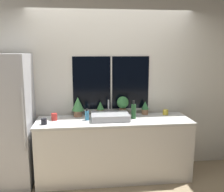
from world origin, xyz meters
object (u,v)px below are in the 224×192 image
object	(u,v)px
potted_plant_center_left	(100,109)
potted_plant_far_right	(145,107)
soap_bottle	(87,115)
mug_yellow	(165,112)
potted_plant_far_left	(78,105)
potted_plant_center_right	(123,104)
bottle_tall	(134,111)
mug_red	(54,117)
refrigerator	(7,121)
sink	(110,116)
mug_black	(44,121)

from	to	relation	value
potted_plant_center_left	potted_plant_far_right	xyz separation A→B (m)	(0.70, 0.00, 0.00)
soap_bottle	mug_yellow	distance (m)	1.24
potted_plant_far_left	mug_yellow	bearing A→B (deg)	-2.50
potted_plant_center_right	bottle_tall	size ratio (longest dim) A/B	1.07
potted_plant_center_left	potted_plant_center_right	size ratio (longest dim) A/B	0.76
potted_plant_far_right	mug_red	size ratio (longest dim) A/B	2.08
mug_yellow	refrigerator	bearing A→B (deg)	-176.02
soap_bottle	bottle_tall	xyz separation A→B (m)	(0.69, 0.01, 0.04)
sink	potted_plant_center_right	xyz separation A→B (m)	(0.22, 0.24, 0.13)
refrigerator	bottle_tall	world-z (taller)	refrigerator
mug_yellow	mug_red	bearing A→B (deg)	-175.82
potted_plant_far_left	bottle_tall	bearing A→B (deg)	-15.24
refrigerator	potted_plant_center_left	world-z (taller)	refrigerator
sink	mug_black	distance (m)	0.93
bottle_tall	mug_yellow	distance (m)	0.57
mug_red	mug_yellow	bearing A→B (deg)	4.18
refrigerator	potted_plant_far_left	size ratio (longest dim) A/B	6.19
refrigerator	potted_plant_center_left	bearing A→B (deg)	9.53
mug_black	mug_yellow	bearing A→B (deg)	9.90
refrigerator	potted_plant_center_right	bearing A→B (deg)	7.58
sink	mug_yellow	size ratio (longest dim) A/B	6.34
mug_yellow	potted_plant_center_right	bearing A→B (deg)	174.93
mug_yellow	potted_plant_far_left	bearing A→B (deg)	177.50
sink	potted_plant_far_right	bearing A→B (deg)	22.27
sink	potted_plant_far_left	world-z (taller)	potted_plant_far_left
sink	bottle_tall	bearing A→B (deg)	2.32
refrigerator	mug_yellow	distance (m)	2.35
refrigerator	mug_black	xyz separation A→B (m)	(0.53, -0.15, 0.01)
sink	potted_plant_far_right	distance (m)	0.63
potted_plant_center_right	potted_plant_far_right	world-z (taller)	potted_plant_center_right
sink	potted_plant_far_right	world-z (taller)	sink
potted_plant_center_left	potted_plant_far_right	bearing A→B (deg)	0.00
refrigerator	bottle_tall	distance (m)	1.80
potted_plant_center_left	mug_red	world-z (taller)	potted_plant_center_left
bottle_tall	mug_yellow	size ratio (longest dim) A/B	3.18
sink	soap_bottle	world-z (taller)	sink
potted_plant_far_right	mug_yellow	xyz separation A→B (m)	(0.32, -0.06, -0.07)
refrigerator	mug_black	bearing A→B (deg)	-16.27
sink	soap_bottle	distance (m)	0.34
potted_plant_center_left	potted_plant_far_right	world-z (taller)	potted_plant_center_left
mug_red	refrigerator	bearing A→B (deg)	-176.54
potted_plant_far_left	potted_plant_center_right	distance (m)	0.69
potted_plant_center_left	potted_plant_far_right	distance (m)	0.70
potted_plant_far_left	potted_plant_far_right	bearing A→B (deg)	-0.00
mug_black	mug_yellow	xyz separation A→B (m)	(1.82, 0.32, -0.00)
soap_bottle	mug_black	world-z (taller)	soap_bottle
potted_plant_center_right	mug_yellow	bearing A→B (deg)	-5.07
mug_black	mug_red	size ratio (longest dim) A/B	0.82
mug_yellow	sink	bearing A→B (deg)	-168.77
refrigerator	potted_plant_far_right	distance (m)	2.04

